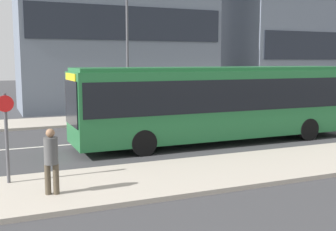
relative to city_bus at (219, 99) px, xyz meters
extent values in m
plane|color=#3A3A3D|center=(-3.51, 1.98, -1.82)|extent=(120.00, 120.00, 0.00)
cube|color=#B2A899|center=(-3.51, -4.27, -1.76)|extent=(44.00, 3.50, 0.13)
cube|color=#B2A899|center=(-3.51, 8.23, -1.76)|extent=(44.00, 3.50, 0.13)
cube|color=silver|center=(-3.51, 1.98, -1.82)|extent=(41.80, 0.16, 0.01)
cube|color=#1E232D|center=(-0.05, 11.45, 4.00)|extent=(13.18, 0.08, 2.20)
cube|color=slate|center=(19.36, 14.78, 6.53)|extent=(18.31, 6.60, 16.70)
cube|color=#236B38|center=(0.01, 0.00, -0.16)|extent=(12.16, 2.48, 2.70)
cube|color=black|center=(0.01, 0.00, 0.25)|extent=(11.92, 2.51, 1.24)
cube|color=#236B38|center=(0.01, 0.00, 1.27)|extent=(11.98, 2.28, 0.14)
cube|color=black|center=(-6.09, 0.00, 0.09)|extent=(0.05, 2.18, 1.62)
cube|color=yellow|center=(-6.09, 0.00, 0.99)|extent=(0.04, 1.74, 0.32)
cylinder|color=black|center=(-3.76, -1.13, -1.34)|extent=(0.96, 0.28, 0.96)
cylinder|color=black|center=(-3.76, 1.13, -1.34)|extent=(0.96, 0.28, 0.96)
cylinder|color=black|center=(3.78, -1.13, -1.34)|extent=(0.96, 0.28, 0.96)
cylinder|color=black|center=(3.78, 1.13, -1.34)|extent=(0.96, 0.28, 0.96)
cube|color=silver|center=(9.54, 5.50, -1.33)|extent=(4.36, 1.69, 0.68)
cube|color=#21262B|center=(9.41, 5.50, -0.71)|extent=(2.40, 1.49, 0.57)
cylinder|color=black|center=(10.89, 4.75, -1.52)|extent=(0.60, 0.18, 0.60)
cylinder|color=black|center=(10.89, 6.26, -1.52)|extent=(0.60, 0.18, 0.60)
cylinder|color=black|center=(8.19, 4.75, -1.52)|extent=(0.60, 0.18, 0.60)
cylinder|color=black|center=(8.19, 6.26, -1.52)|extent=(0.60, 0.18, 0.60)
cylinder|color=#4C4233|center=(-7.58, -4.71, -1.31)|extent=(0.15, 0.15, 0.77)
cylinder|color=#4C4233|center=(-7.39, -4.77, -1.31)|extent=(0.15, 0.15, 0.77)
cylinder|color=#4C4C4C|center=(-7.49, -4.74, -0.59)|extent=(0.34, 0.34, 0.67)
sphere|color=#936B4C|center=(-7.49, -4.74, -0.15)|extent=(0.22, 0.22, 0.22)
cylinder|color=#4C4C51|center=(-8.43, -3.25, -0.47)|extent=(0.09, 0.09, 2.43)
cylinder|color=red|center=(-8.43, -3.31, 0.47)|extent=(0.44, 0.03, 0.44)
cylinder|color=#4C4C51|center=(-1.50, 7.62, 1.74)|extent=(0.14, 0.14, 6.87)
camera|label=1|loc=(-8.86, -15.15, 1.61)|focal=45.00mm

